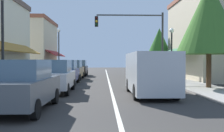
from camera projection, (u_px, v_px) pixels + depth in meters
The scene contains 18 objects.
ground_plane at pixel (109, 81), 21.04m from camera, with size 80.00×80.00×0.00m, color #33302D.
sidewalk_left at pixel (43, 81), 20.85m from camera, with size 2.60×56.00×0.12m, color gray.
sidewalk_right at pixel (174, 80), 21.23m from camera, with size 2.60×56.00×0.12m, color gray.
lane_center_stripe at pixel (109, 81), 21.04m from camera, with size 0.14×52.00×0.01m, color silver.
storefront_right_block at pixel (210, 37), 23.28m from camera, with size 6.51×10.20×7.83m.
storefront_far_left at pixel (35, 47), 30.65m from camera, with size 5.36×8.20×6.69m.
parked_car_nearest_left at pixel (23, 85), 8.67m from camera, with size 1.86×4.14×1.77m.
parked_car_second_left at pixel (55, 76), 13.58m from camera, with size 1.82×4.12×1.77m.
parked_car_third_left at pixel (65, 72), 18.21m from camera, with size 1.80×4.11×1.77m.
parked_car_far_left at pixel (73, 70), 22.85m from camera, with size 1.86×4.14×1.77m.
parked_car_distant_left at pixel (79, 68), 28.27m from camera, with size 1.79×4.10×1.77m.
van_in_lane at pixel (150, 72), 12.58m from camera, with size 2.01×5.18×2.12m.
traffic_signal_mast_arm at pixel (139, 33), 22.16m from camera, with size 6.09×0.50×5.98m.
street_lamp_left_near at pixel (2, 27), 11.17m from camera, with size 0.36×0.36×4.76m.
street_lamp_right_mid at pixel (172, 45), 19.36m from camera, with size 0.36×0.36×4.22m.
street_lamp_left_far at pixel (59, 45), 26.69m from camera, with size 0.36×0.36×5.09m.
tree_right_near at pixel (209, 18), 15.01m from camera, with size 3.95×3.95×6.46m.
tree_right_far at pixel (159, 43), 28.98m from camera, with size 3.14×3.14×5.46m.
Camera 1 is at (-0.46, -3.00, 1.75)m, focal length 40.35 mm.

